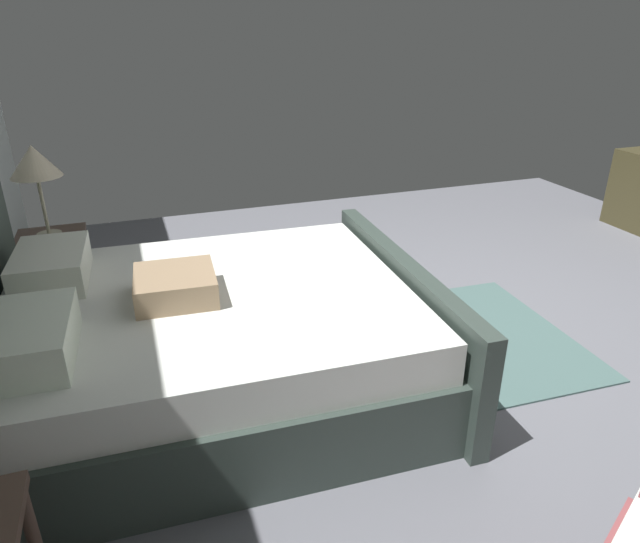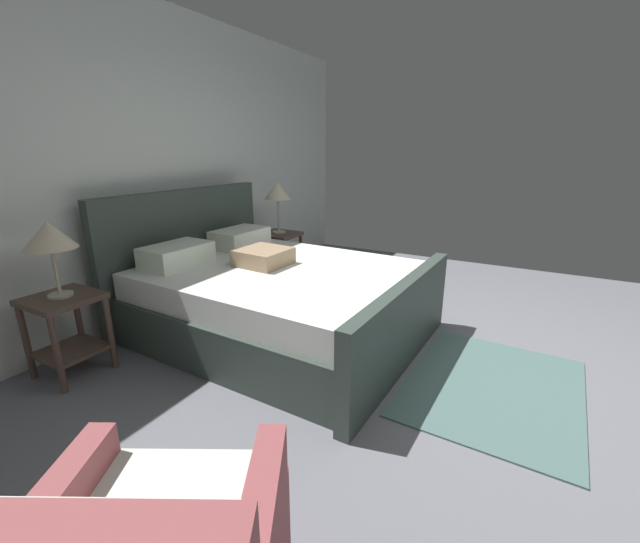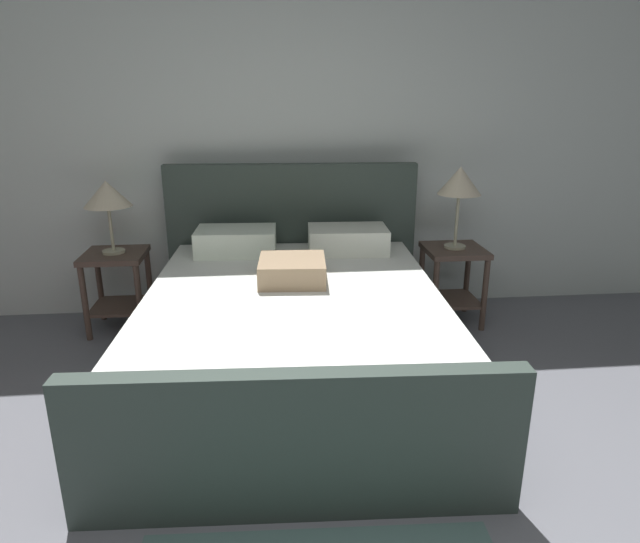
% 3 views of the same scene
% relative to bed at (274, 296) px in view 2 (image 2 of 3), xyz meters
% --- Properties ---
extents(ground_plane, '(6.34, 6.20, 0.02)m').
position_rel_bed_xyz_m(ground_plane, '(0.10, -1.85, -0.36)').
color(ground_plane, slate).
extents(wall_back, '(6.46, 0.12, 2.85)m').
position_rel_bed_xyz_m(wall_back, '(0.10, 1.31, 1.08)').
color(wall_back, silver).
rests_on(wall_back, ground).
extents(bed, '(2.00, 2.42, 1.21)m').
position_rel_bed_xyz_m(bed, '(0.00, 0.00, 0.00)').
color(bed, '#35423B').
rests_on(bed, ground).
extents(nightstand_right, '(0.44, 0.44, 0.60)m').
position_rel_bed_xyz_m(nightstand_right, '(1.26, 0.80, 0.06)').
color(nightstand_right, '#4F3C32').
rests_on(nightstand_right, ground).
extents(table_lamp_right, '(0.32, 0.32, 0.61)m').
position_rel_bed_xyz_m(table_lamp_right, '(1.26, 0.80, 0.75)').
color(table_lamp_right, '#B7B293').
rests_on(table_lamp_right, nightstand_right).
extents(nightstand_left, '(0.44, 0.44, 0.60)m').
position_rel_bed_xyz_m(nightstand_left, '(-1.27, 0.91, 0.06)').
color(nightstand_left, '#4F3C32').
rests_on(nightstand_left, ground).
extents(table_lamp_left, '(0.33, 0.33, 0.53)m').
position_rel_bed_xyz_m(table_lamp_left, '(-1.27, 0.91, 0.68)').
color(table_lamp_left, '#B7B293').
rests_on(table_lamp_left, nightstand_left).
extents(area_rug, '(1.45, 1.16, 0.01)m').
position_rel_bed_xyz_m(area_rug, '(-0.00, -1.83, -0.34)').
color(area_rug, '#4B6965').
rests_on(area_rug, ground).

